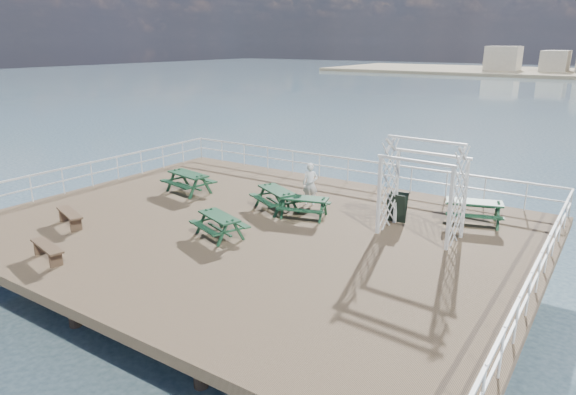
# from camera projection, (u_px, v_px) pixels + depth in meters

# --- Properties ---
(ground) EXTENTS (18.00, 14.00, 0.30)m
(ground) POSITION_uv_depth(u_px,v_px,m) (255.00, 229.00, 17.63)
(ground) COLOR brown
(ground) RESTS_ON ground
(railing) EXTENTS (17.77, 13.76, 1.10)m
(railing) POSITION_uv_depth(u_px,v_px,m) (294.00, 184.00, 19.41)
(railing) COLOR silver
(railing) RESTS_ON ground
(picnic_table_a) EXTENTS (2.18, 1.88, 0.94)m
(picnic_table_a) POSITION_uv_depth(u_px,v_px,m) (188.00, 178.00, 21.22)
(picnic_table_a) COLOR #143922
(picnic_table_a) RESTS_ON ground
(picnic_table_b) EXTENTS (2.29, 2.14, 0.88)m
(picnic_table_b) POSITION_uv_depth(u_px,v_px,m) (277.00, 195.00, 19.07)
(picnic_table_b) COLOR #143922
(picnic_table_b) RESTS_ON ground
(picnic_table_c) EXTENTS (2.21, 1.98, 0.90)m
(picnic_table_c) POSITION_uv_depth(u_px,v_px,m) (474.00, 207.00, 17.61)
(picnic_table_c) COLOR #143922
(picnic_table_c) RESTS_ON ground
(picnic_table_d) EXTENTS (2.03, 1.84, 0.82)m
(picnic_table_d) POSITION_uv_depth(u_px,v_px,m) (219.00, 221.00, 16.42)
(picnic_table_d) COLOR #143922
(picnic_table_d) RESTS_ON ground
(picnic_table_e) EXTENTS (1.99, 1.76, 0.82)m
(picnic_table_e) POSITION_uv_depth(u_px,v_px,m) (304.00, 203.00, 18.26)
(picnic_table_e) COLOR #143922
(picnic_table_e) RESTS_ON ground
(flat_bench_near) EXTENTS (1.75, 0.92, 0.49)m
(flat_bench_near) POSITION_uv_depth(u_px,v_px,m) (70.00, 215.00, 17.44)
(flat_bench_near) COLOR brown
(flat_bench_near) RESTS_ON ground
(flat_bench_far) EXTENTS (1.66, 0.73, 0.46)m
(flat_bench_far) POSITION_uv_depth(u_px,v_px,m) (47.00, 249.00, 14.68)
(flat_bench_far) COLOR brown
(flat_bench_far) RESTS_ON ground
(trellis_arbor) EXTENTS (2.62, 1.51, 3.16)m
(trellis_arbor) POSITION_uv_depth(u_px,v_px,m) (422.00, 194.00, 16.26)
(trellis_arbor) COLOR silver
(trellis_arbor) RESTS_ON ground
(sandwich_board) EXTENTS (0.67, 0.52, 1.05)m
(sandwich_board) POSITION_uv_depth(u_px,v_px,m) (397.00, 208.00, 17.78)
(sandwich_board) COLOR black
(sandwich_board) RESTS_ON ground
(person) EXTENTS (0.69, 0.57, 1.61)m
(person) POSITION_uv_depth(u_px,v_px,m) (310.00, 184.00, 19.63)
(person) COLOR white
(person) RESTS_ON ground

